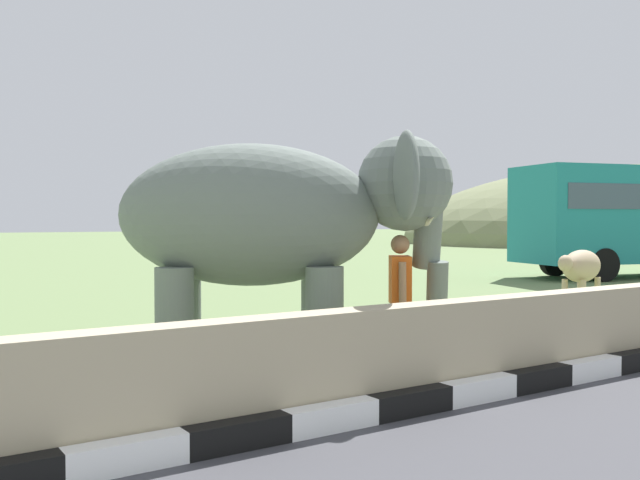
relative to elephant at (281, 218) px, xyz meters
The scene contains 5 objects.
barrier_parapet 2.96m from the elephant, 129.41° to the right, with size 28.00×0.36×1.00m, color tan.
elephant is the anchor object (origin of this frame).
person_handler 1.71m from the elephant, 30.98° to the right, with size 0.43×0.59×1.66m.
cow_near 8.28m from the elephant, 11.92° to the left, with size 1.92×1.03×1.23m.
hill_east 58.58m from the elephant, 28.75° to the left, with size 42.57×34.06×12.89m.
Camera 1 is at (-0.63, -0.93, 1.83)m, focal length 39.78 mm.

